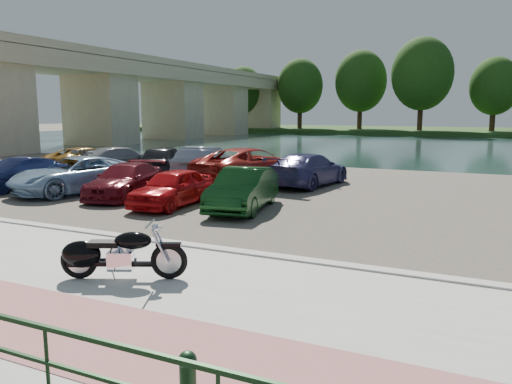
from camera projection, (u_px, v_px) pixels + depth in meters
ground at (140, 276)px, 9.59m from camera, size 200.00×200.00×0.00m
promenade at (103, 290)px, 8.68m from camera, size 60.00×6.00×0.10m
pink_path at (32, 320)px, 7.34m from camera, size 60.00×2.00×0.01m
kerb at (195, 247)px, 11.36m from camera, size 60.00×0.30×0.14m
parking_lot at (318, 192)px, 19.42m from camera, size 60.00×18.00×0.04m
river at (418, 147)px, 45.34m from camera, size 120.00×40.00×0.00m
far_bank at (447, 131)px, 73.90m from camera, size 120.00×24.00×0.60m
bridge at (167, 91)px, 57.11m from camera, size 7.00×56.00×8.55m
far_trees at (482, 78)px, 65.38m from camera, size 70.25×10.68×12.52m
motorcycle at (112, 254)px, 9.08m from camera, size 2.19×1.18×1.05m
car_1 at (18, 174)px, 19.83m from camera, size 1.76×3.98×1.27m
car_2 at (76, 175)px, 19.12m from camera, size 3.60×5.43×1.38m
car_3 at (125, 180)px, 18.18m from camera, size 2.62×4.48×1.22m
car_4 at (172, 188)px, 16.42m from camera, size 1.59×3.69×1.24m
car_5 at (243, 189)px, 15.80m from camera, size 2.07×4.20×1.33m
car_6 at (88, 159)px, 26.44m from camera, size 3.17×4.87×1.25m
car_7 at (122, 160)px, 25.52m from camera, size 3.29×4.94×1.33m
car_8 at (163, 160)px, 24.52m from camera, size 3.24×4.73×1.50m
car_9 at (204, 163)px, 23.02m from camera, size 2.65×4.84×1.51m
car_10 at (250, 165)px, 21.90m from camera, size 3.99×6.05×1.54m
car_11 at (308, 169)px, 20.97m from camera, size 2.56×4.97×1.38m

